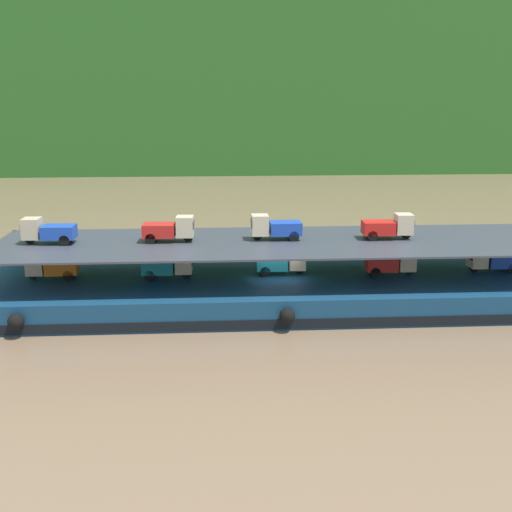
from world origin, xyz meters
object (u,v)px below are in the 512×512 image
at_px(cargo_barge, 278,290).
at_px(mini_truck_upper_fore, 275,227).
at_px(mini_truck_upper_mid, 169,229).
at_px(mini_truck_upper_bow, 388,226).
at_px(mini_truck_lower_aft, 168,265).
at_px(mini_truck_lower_stern, 51,266).
at_px(mini_truck_lower_fore, 391,263).
at_px(mini_truck_lower_bow, 492,260).
at_px(mini_truck_upper_stern, 48,231).
at_px(mini_truck_lower_mid, 282,262).

xyz_separation_m(cargo_barge, mini_truck_upper_fore, (-0.15, 0.48, 3.44)).
height_order(mini_truck_upper_mid, mini_truck_upper_bow, same).
bearing_deg(cargo_barge, mini_truck_upper_mid, 176.66).
xyz_separation_m(mini_truck_lower_aft, mini_truck_upper_mid, (0.12, 0.10, 2.00)).
bearing_deg(mini_truck_upper_bow, mini_truck_lower_stern, 179.37).
relative_size(mini_truck_lower_stern, mini_truck_lower_fore, 1.00).
bearing_deg(mini_truck_upper_mid, mini_truck_lower_fore, -1.37).
distance_m(mini_truck_lower_stern, mini_truck_upper_fore, 12.33).
bearing_deg(mini_truck_upper_fore, mini_truck_lower_bow, -0.51).
relative_size(mini_truck_upper_mid, mini_truck_upper_fore, 1.00).
bearing_deg(mini_truck_upper_stern, mini_truck_lower_bow, 0.26).
height_order(mini_truck_lower_stern, mini_truck_upper_fore, mini_truck_upper_fore).
distance_m(mini_truck_lower_mid, mini_truck_upper_mid, 6.45).
height_order(mini_truck_lower_bow, mini_truck_upper_mid, mini_truck_upper_mid).
bearing_deg(mini_truck_lower_bow, mini_truck_lower_stern, 179.76).
distance_m(mini_truck_lower_bow, mini_truck_upper_stern, 24.46).
height_order(cargo_barge, mini_truck_upper_mid, mini_truck_upper_mid).
bearing_deg(mini_truck_upper_mid, mini_truck_lower_stern, 178.84).
bearing_deg(mini_truck_lower_fore, cargo_barge, -179.53).
bearing_deg(cargo_barge, mini_truck_upper_bow, 2.56).
relative_size(mini_truck_lower_mid, mini_truck_upper_bow, 0.99).
relative_size(cargo_barge, mini_truck_lower_bow, 11.62).
xyz_separation_m(mini_truck_lower_aft, mini_truck_lower_bow, (18.11, 0.13, 0.00)).
relative_size(mini_truck_lower_stern, mini_truck_lower_bow, 1.01).
bearing_deg(mini_truck_upper_mid, mini_truck_lower_mid, 2.62).
relative_size(mini_truck_lower_mid, mini_truck_lower_fore, 0.99).
bearing_deg(mini_truck_lower_bow, mini_truck_lower_fore, -176.87).
xyz_separation_m(mini_truck_lower_fore, mini_truck_lower_bow, (5.83, 0.32, 0.00)).
relative_size(mini_truck_lower_stern, mini_truck_upper_stern, 1.00).
height_order(mini_truck_lower_stern, mini_truck_upper_mid, mini_truck_upper_mid).
height_order(mini_truck_lower_mid, mini_truck_upper_bow, mini_truck_upper_bow).
bearing_deg(mini_truck_upper_bow, mini_truck_lower_fore, -45.97).
height_order(mini_truck_lower_aft, mini_truck_upper_fore, mini_truck_upper_fore).
bearing_deg(mini_truck_upper_fore, mini_truck_upper_mid, -178.63).
relative_size(mini_truck_upper_fore, mini_truck_upper_bow, 1.00).
distance_m(mini_truck_lower_aft, mini_truck_upper_stern, 6.58).
relative_size(cargo_barge, mini_truck_upper_mid, 11.55).
height_order(mini_truck_lower_aft, mini_truck_upper_stern, mini_truck_upper_stern).
height_order(cargo_barge, mini_truck_lower_aft, mini_truck_lower_aft).
bearing_deg(mini_truck_lower_stern, mini_truck_lower_fore, -1.30).
distance_m(mini_truck_lower_fore, mini_truck_upper_fore, 6.75).
xyz_separation_m(cargo_barge, mini_truck_lower_fore, (6.28, 0.05, 1.44)).
height_order(mini_truck_lower_fore, mini_truck_upper_stern, mini_truck_upper_stern).
bearing_deg(mini_truck_lower_stern, mini_truck_lower_aft, -2.13).
distance_m(mini_truck_lower_stern, mini_truck_upper_mid, 6.74).
xyz_separation_m(mini_truck_lower_aft, mini_truck_lower_mid, (6.25, 0.38, 0.00)).
relative_size(mini_truck_upper_stern, mini_truck_upper_bow, 1.00).
relative_size(mini_truck_upper_mid, mini_truck_upper_bow, 1.00).
bearing_deg(mini_truck_upper_mid, mini_truck_lower_aft, -139.17).
relative_size(mini_truck_lower_bow, mini_truck_upper_stern, 0.99).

